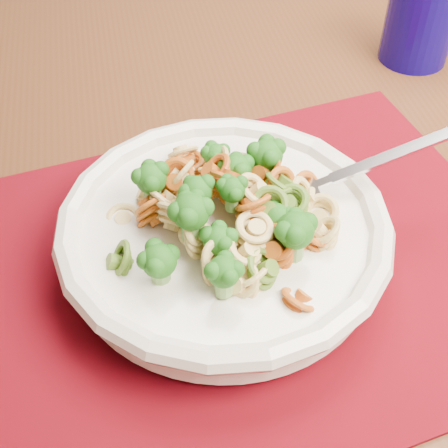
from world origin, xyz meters
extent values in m
cube|color=#482714|center=(-0.46, 0.27, 0.76)|extent=(1.51, 1.01, 0.04)
cube|color=#5F0411|center=(-0.48, 0.14, 0.78)|extent=(0.50, 0.41, 0.00)
cylinder|color=silver|center=(-0.49, 0.15, 0.79)|extent=(0.11, 0.11, 0.01)
cylinder|color=silver|center=(-0.49, 0.15, 0.81)|extent=(0.24, 0.24, 0.03)
torus|color=silver|center=(-0.49, 0.15, 0.82)|extent=(0.26, 0.26, 0.02)
cylinder|color=#0C0459|center=(-0.21, 0.40, 0.83)|extent=(0.08, 0.08, 0.10)
camera|label=1|loc=(-0.57, -0.17, 1.17)|focal=50.00mm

